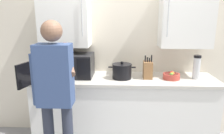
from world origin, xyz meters
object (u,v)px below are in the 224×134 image
Objects in this scene: knife_block at (148,70)px; stock_pot at (122,71)px; microwave_oven at (67,65)px; fruit_bowl at (171,76)px; thermos_flask at (197,67)px; person_figure at (55,90)px.

stock_pot is at bearing -176.51° from knife_block.
microwave_oven reaches higher than fruit_bowl.
microwave_oven is 1.03m from knife_block.
person_figure is at bearing -157.67° from thermos_flask.
thermos_flask is 0.33m from fruit_bowl.
knife_block is at bearing 175.43° from fruit_bowl.
stock_pot is at bearing -178.69° from thermos_flask.
knife_block reaches higher than stock_pot.
stock_pot is (-0.93, -0.02, -0.06)m from thermos_flask.
person_figure is at bearing -136.21° from stock_pot.
thermos_flask is (1.64, -0.04, 0.01)m from microwave_oven.
stock_pot is (-0.32, -0.02, -0.02)m from knife_block.
knife_block reaches higher than fruit_bowl.
fruit_bowl is 1.42m from person_figure.
knife_block is at bearing 33.48° from person_figure.
thermos_flask is 1.45× the size of fruit_bowl.
thermos_flask is 0.99× the size of knife_block.
person_figure is (-0.66, -0.63, -0.03)m from stock_pot.
stock_pot is at bearing 43.79° from person_figure.
microwave_oven is 0.71m from stock_pot.
person_figure is (0.05, -0.69, -0.08)m from microwave_oven.
microwave_oven is at bearing 178.62° from thermos_flask.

